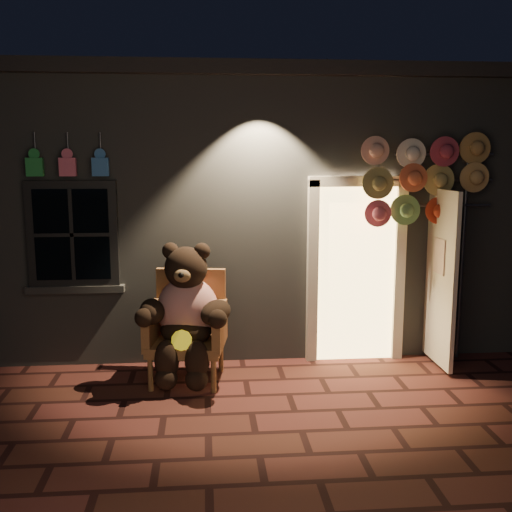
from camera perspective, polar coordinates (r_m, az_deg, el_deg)
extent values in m
plane|color=#592622|center=(5.90, -0.41, -14.73)|extent=(60.00, 60.00, 0.00)
cube|color=slate|center=(9.40, -2.35, 4.87)|extent=(7.00, 5.00, 3.30)
cube|color=black|center=(9.41, -2.43, 15.43)|extent=(7.30, 5.30, 0.16)
cube|color=black|center=(7.03, -17.04, 2.00)|extent=(1.00, 0.10, 1.20)
cube|color=black|center=(7.00, -17.09, 1.96)|extent=(0.82, 0.06, 1.02)
cube|color=slate|center=(7.14, -16.79, -3.02)|extent=(1.10, 0.14, 0.08)
cube|color=#FFCF72|center=(7.20, 9.41, -1.57)|extent=(0.92, 0.10, 2.10)
cube|color=beige|center=(7.05, 5.39, -1.72)|extent=(0.12, 0.12, 2.20)
cube|color=beige|center=(7.31, 13.45, -1.54)|extent=(0.12, 0.12, 2.20)
cube|color=beige|center=(7.03, 9.74, 7.03)|extent=(1.16, 0.12, 0.12)
cube|color=beige|center=(7.13, 17.21, -1.99)|extent=(0.05, 0.80, 2.00)
cube|color=#268B3B|center=(6.98, -20.32, 7.95)|extent=(0.18, 0.07, 0.20)
cylinder|color=#59595E|center=(7.04, -20.31, 10.00)|extent=(0.02, 0.02, 0.25)
cube|color=#E15C77|center=(6.90, -17.49, 8.09)|extent=(0.18, 0.07, 0.20)
cylinder|color=#59595E|center=(6.96, -17.49, 10.16)|extent=(0.02, 0.02, 0.25)
cube|color=#3066A8|center=(6.83, -14.59, 8.21)|extent=(0.18, 0.07, 0.20)
cylinder|color=#59595E|center=(6.89, -14.60, 10.30)|extent=(0.02, 0.02, 0.25)
cube|color=olive|center=(6.57, -6.61, -8.38)|extent=(0.87, 0.83, 0.11)
cube|color=olive|center=(6.78, -6.17, -4.41)|extent=(0.78, 0.20, 0.77)
cube|color=olive|center=(6.56, -9.83, -6.48)|extent=(0.19, 0.67, 0.44)
cube|color=olive|center=(6.43, -3.47, -6.68)|extent=(0.19, 0.67, 0.44)
cylinder|color=olive|center=(6.43, -10.02, -11.06)|extent=(0.06, 0.06, 0.35)
cylinder|color=olive|center=(6.31, -4.06, -11.34)|extent=(0.06, 0.06, 0.35)
cylinder|color=olive|center=(7.00, -8.81, -9.30)|extent=(0.06, 0.06, 0.35)
cylinder|color=olive|center=(6.89, -3.36, -9.51)|extent=(0.06, 0.06, 0.35)
ellipsoid|color=#B31D13|center=(6.51, -6.53, -5.07)|extent=(0.74, 0.63, 0.70)
ellipsoid|color=black|center=(6.49, -6.62, -7.02)|extent=(0.62, 0.55, 0.33)
sphere|color=black|center=(6.36, -6.69, -1.14)|extent=(0.52, 0.52, 0.45)
sphere|color=black|center=(6.39, -8.15, 0.49)|extent=(0.18, 0.18, 0.18)
sphere|color=black|center=(6.33, -5.18, 0.46)|extent=(0.18, 0.18, 0.18)
ellipsoid|color=brown|center=(6.16, -7.03, -1.87)|extent=(0.19, 0.15, 0.14)
ellipsoid|color=black|center=(6.36, -9.87, -5.22)|extent=(0.34, 0.50, 0.26)
ellipsoid|color=black|center=(6.24, -3.85, -5.39)|extent=(0.45, 0.53, 0.26)
ellipsoid|color=black|center=(6.32, -8.49, -9.79)|extent=(0.26, 0.26, 0.44)
ellipsoid|color=black|center=(6.26, -5.62, -9.92)|extent=(0.26, 0.26, 0.44)
sphere|color=black|center=(6.32, -8.56, -11.49)|extent=(0.24, 0.24, 0.24)
sphere|color=black|center=(6.27, -5.68, -11.63)|extent=(0.24, 0.24, 0.24)
cylinder|color=yellow|center=(6.22, -7.11, -7.97)|extent=(0.23, 0.12, 0.21)
cylinder|color=#59595E|center=(7.47, 19.07, 0.50)|extent=(0.04, 0.04, 2.63)
cylinder|color=#59595E|center=(7.25, 17.49, 9.21)|extent=(1.17, 0.03, 0.03)
cylinder|color=#59595E|center=(7.26, 17.38, 6.91)|extent=(1.17, 0.03, 0.03)
cylinder|color=#59595E|center=(7.28, 17.26, 4.61)|extent=(1.17, 0.03, 0.03)
cylinder|color=#F7AE93|center=(6.93, 11.34, 9.86)|extent=(0.33, 0.11, 0.33)
cylinder|color=white|center=(7.02, 14.51, 9.74)|extent=(0.33, 0.11, 0.33)
cylinder|color=#BC3B4F|center=(7.13, 17.58, 9.59)|extent=(0.33, 0.11, 0.33)
cylinder|color=tan|center=(7.34, 20.25, 9.44)|extent=(0.33, 0.11, 0.33)
cylinder|color=#A19554|center=(6.91, 11.31, 7.04)|extent=(0.33, 0.11, 0.33)
cylinder|color=#E76940|center=(7.00, 14.47, 6.95)|extent=(0.33, 0.11, 0.33)
cylinder|color=tan|center=(7.19, 17.26, 6.89)|extent=(0.33, 0.11, 0.33)
cylinder|color=#E7AB60|center=(7.32, 20.19, 6.77)|extent=(0.33, 0.11, 0.33)
cylinder|color=#E65F70|center=(6.90, 11.29, 4.20)|extent=(0.33, 0.11, 0.33)
cylinder|color=#6AA25F|center=(7.08, 14.19, 4.22)|extent=(0.33, 0.11, 0.33)
cylinder|color=#BC351E|center=(7.18, 17.21, 4.16)|extent=(0.33, 0.11, 0.33)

